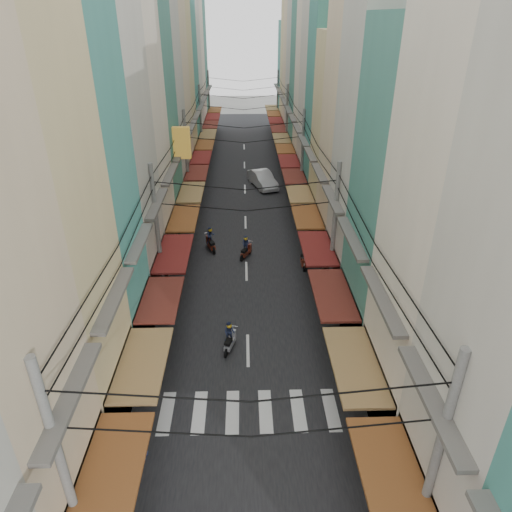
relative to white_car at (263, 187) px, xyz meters
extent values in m
plane|color=slate|center=(-1.75, -22.65, 0.00)|extent=(160.00, 160.00, 0.00)
cube|color=black|center=(-1.75, -2.65, 0.01)|extent=(10.00, 80.00, 0.02)
cube|color=gray|center=(-8.25, -2.65, 0.03)|extent=(3.00, 80.00, 0.06)
cube|color=gray|center=(4.75, -2.65, 0.03)|extent=(3.00, 80.00, 0.06)
cube|color=silver|center=(-5.25, -28.65, 0.03)|extent=(0.55, 2.40, 0.01)
cube|color=silver|center=(-3.85, -28.65, 0.03)|extent=(0.55, 2.40, 0.01)
cube|color=silver|center=(-2.45, -28.65, 0.03)|extent=(0.55, 2.40, 0.01)
cube|color=silver|center=(-1.05, -28.65, 0.03)|extent=(0.55, 2.40, 0.01)
cube|color=silver|center=(0.35, -28.65, 0.03)|extent=(0.55, 2.40, 0.01)
cube|color=silver|center=(1.75, -28.65, 0.03)|extent=(0.55, 2.40, 0.01)
cube|color=black|center=(-7.35, -33.62, 1.60)|extent=(1.20, 4.53, 3.20)
cube|color=brown|center=(-5.85, -33.62, 3.00)|extent=(1.80, 4.34, 0.12)
cube|color=#595651|center=(-6.50, -33.62, 6.00)|extent=(0.50, 4.24, 0.15)
cube|color=#CFB981|center=(-9.75, -28.91, 7.90)|extent=(6.00, 4.70, 15.81)
cube|color=black|center=(-7.35, -28.91, 1.60)|extent=(1.20, 4.52, 3.20)
cube|color=olive|center=(-5.85, -28.91, 3.00)|extent=(1.80, 4.33, 0.12)
cube|color=#595651|center=(-6.50, -28.91, 6.00)|extent=(0.50, 4.23, 0.15)
cube|color=teal|center=(-9.75, -24.41, 9.62)|extent=(6.00, 4.30, 19.25)
cube|color=black|center=(-7.35, -24.41, 1.60)|extent=(1.20, 4.13, 3.20)
cube|color=maroon|center=(-5.85, -24.41, 3.00)|extent=(1.80, 3.96, 0.12)
cube|color=#595651|center=(-6.50, -24.41, 6.00)|extent=(0.50, 3.87, 0.15)
cube|color=beige|center=(-9.75, -19.69, 10.47)|extent=(6.00, 5.14, 20.93)
cube|color=black|center=(-7.35, -19.69, 1.60)|extent=(1.20, 4.94, 3.20)
cube|color=maroon|center=(-5.85, -19.69, 3.00)|extent=(1.80, 4.73, 0.12)
cube|color=#595651|center=(-6.50, -19.69, 6.00)|extent=(0.50, 4.63, 0.15)
cube|color=beige|center=(-9.75, -14.64, 8.72)|extent=(6.00, 4.95, 17.43)
cube|color=black|center=(-7.35, -14.64, 1.60)|extent=(1.20, 4.75, 3.20)
cube|color=brown|center=(-5.85, -14.64, 3.00)|extent=(1.80, 4.56, 0.12)
cube|color=#595651|center=(-6.50, -14.64, 6.00)|extent=(0.50, 4.46, 0.15)
cube|color=#448476|center=(-9.75, -9.67, 8.16)|extent=(6.00, 4.99, 16.32)
cube|color=black|center=(-7.35, -9.67, 1.60)|extent=(1.20, 4.80, 3.20)
cube|color=olive|center=(-5.85, -9.67, 3.00)|extent=(1.80, 4.60, 0.12)
cube|color=#595651|center=(-6.50, -9.67, 6.00)|extent=(0.50, 4.50, 0.15)
cube|color=#B8B4A8|center=(-9.75, -4.85, 11.44)|extent=(6.00, 4.65, 22.87)
cube|color=black|center=(-7.35, -4.85, 1.60)|extent=(1.20, 4.46, 3.20)
cube|color=maroon|center=(-5.85, -4.85, 3.00)|extent=(1.80, 4.27, 0.12)
cube|color=#595651|center=(-6.50, -4.85, 6.00)|extent=(0.50, 4.18, 0.15)
cube|color=beige|center=(-9.75, -0.08, 10.29)|extent=(6.00, 4.89, 20.58)
cube|color=black|center=(-7.35, -0.08, 1.60)|extent=(1.20, 4.70, 3.20)
cube|color=maroon|center=(-5.85, -0.08, 3.00)|extent=(1.80, 4.50, 0.12)
cube|color=#595651|center=(-6.50, -0.08, 6.00)|extent=(0.50, 4.40, 0.15)
cube|color=#CFB981|center=(-9.75, 4.63, 9.22)|extent=(6.00, 4.52, 18.44)
cube|color=black|center=(-7.35, 4.63, 1.60)|extent=(1.20, 4.34, 3.20)
cube|color=brown|center=(-5.85, 4.63, 3.00)|extent=(1.80, 4.16, 0.12)
cube|color=#595651|center=(-6.50, 4.63, 6.00)|extent=(0.50, 4.07, 0.15)
cube|color=teal|center=(-9.75, 9.48, 10.31)|extent=(6.00, 5.20, 20.63)
cube|color=black|center=(-7.35, 9.48, 1.60)|extent=(1.20, 4.99, 3.20)
cube|color=olive|center=(-5.85, 9.48, 3.00)|extent=(1.80, 4.78, 0.12)
cube|color=#595651|center=(-6.50, 9.48, 6.00)|extent=(0.50, 4.68, 0.15)
cube|color=beige|center=(-9.75, 14.55, 11.85)|extent=(6.00, 4.94, 23.70)
cube|color=black|center=(-7.35, 14.55, 1.60)|extent=(1.20, 4.74, 3.20)
cube|color=maroon|center=(-5.85, 14.55, 3.00)|extent=(1.80, 4.55, 0.12)
cube|color=#595651|center=(-6.50, 14.55, 6.00)|extent=(0.50, 4.45, 0.15)
cube|color=beige|center=(-9.75, 19.50, 10.56)|extent=(6.00, 4.96, 21.12)
cube|color=black|center=(-7.35, 19.50, 1.60)|extent=(1.20, 4.76, 3.20)
cube|color=maroon|center=(-5.85, 19.50, 3.00)|extent=(1.80, 4.56, 0.12)
cube|color=#595651|center=(-6.50, 19.50, 6.00)|extent=(0.50, 4.46, 0.15)
cube|color=#448476|center=(-9.75, 24.50, 9.95)|extent=(6.00, 5.04, 19.90)
cube|color=black|center=(-7.35, 24.50, 1.60)|extent=(1.20, 4.84, 3.20)
cube|color=brown|center=(-5.85, 24.50, 3.00)|extent=(1.80, 4.64, 0.12)
cube|color=#595651|center=(-6.50, 24.50, 6.00)|extent=(0.50, 4.54, 0.15)
cube|color=brown|center=(-6.15, -10.65, 7.00)|extent=(1.20, 0.40, 2.20)
cube|color=black|center=(3.85, -34.05, 1.60)|extent=(1.20, 4.54, 3.20)
cube|color=brown|center=(2.35, -34.05, 3.00)|extent=(1.80, 4.35, 0.12)
cube|color=#595651|center=(3.00, -34.05, 6.00)|extent=(0.50, 4.25, 0.15)
cube|color=beige|center=(6.25, -29.20, 11.19)|extent=(6.00, 4.97, 22.38)
cube|color=black|center=(3.85, -29.20, 1.60)|extent=(1.20, 4.78, 3.20)
cube|color=olive|center=(2.35, -29.20, 3.00)|extent=(1.80, 4.58, 0.12)
cube|color=#595651|center=(3.00, -29.20, 6.00)|extent=(0.50, 4.48, 0.15)
cube|color=#448476|center=(6.25, -24.19, 7.54)|extent=(6.00, 5.03, 15.08)
cube|color=black|center=(3.85, -24.19, 1.60)|extent=(1.20, 4.83, 3.20)
cube|color=maroon|center=(2.35, -24.19, 3.00)|extent=(1.80, 4.63, 0.12)
cube|color=#595651|center=(3.00, -24.19, 6.00)|extent=(0.50, 4.53, 0.15)
cube|color=#B8B4A8|center=(6.25, -19.28, 10.83)|extent=(6.00, 4.79, 21.66)
cube|color=black|center=(3.85, -19.28, 1.60)|extent=(1.20, 4.60, 3.20)
cube|color=maroon|center=(2.35, -19.28, 3.00)|extent=(1.80, 4.41, 0.12)
cube|color=#595651|center=(3.00, -19.28, 6.00)|extent=(0.50, 4.31, 0.15)
cube|color=beige|center=(6.25, -14.62, 10.37)|extent=(6.00, 4.52, 20.74)
cube|color=black|center=(3.85, -14.62, 1.60)|extent=(1.20, 4.34, 3.20)
cube|color=brown|center=(2.35, -14.62, 3.00)|extent=(1.80, 4.16, 0.12)
cube|color=#595651|center=(3.00, -14.62, 6.00)|extent=(0.50, 4.07, 0.15)
cube|color=#CFB981|center=(6.25, -10.30, 7.06)|extent=(6.00, 4.12, 14.13)
cube|color=black|center=(3.85, -10.30, 1.60)|extent=(1.20, 3.96, 3.20)
cube|color=olive|center=(2.35, -10.30, 3.00)|extent=(1.80, 3.79, 0.12)
cube|color=#595651|center=(3.00, -10.30, 6.00)|extent=(0.50, 3.71, 0.15)
cube|color=teal|center=(6.25, -6.04, 8.84)|extent=(6.00, 4.40, 17.68)
cube|color=black|center=(3.85, -6.04, 1.60)|extent=(1.20, 4.23, 3.20)
cube|color=maroon|center=(2.35, -6.04, 3.00)|extent=(1.80, 4.05, 0.12)
cube|color=#595651|center=(3.00, -6.04, 6.00)|extent=(0.50, 3.96, 0.15)
cube|color=beige|center=(6.25, -1.52, 11.30)|extent=(6.00, 4.64, 22.59)
cube|color=black|center=(3.85, -1.52, 1.60)|extent=(1.20, 4.45, 3.20)
cube|color=maroon|center=(2.35, -1.52, 3.00)|extent=(1.80, 4.26, 0.12)
cube|color=#595651|center=(3.00, -1.52, 6.00)|extent=(0.50, 4.17, 0.15)
cube|color=beige|center=(6.25, 2.80, 10.63)|extent=(6.00, 4.00, 21.25)
cube|color=black|center=(3.85, 2.80, 1.60)|extent=(1.20, 3.84, 3.20)
cube|color=brown|center=(2.35, 2.80, 3.00)|extent=(1.80, 3.68, 0.12)
cube|color=#595651|center=(3.00, 2.80, 6.00)|extent=(0.50, 3.60, 0.15)
cube|color=#448476|center=(6.25, 7.31, 11.16)|extent=(6.00, 5.01, 22.33)
cube|color=black|center=(3.85, 7.31, 1.60)|extent=(1.20, 4.81, 3.20)
cube|color=olive|center=(2.35, 7.31, 3.00)|extent=(1.80, 4.61, 0.12)
cube|color=#595651|center=(3.00, 7.31, 6.00)|extent=(0.50, 4.51, 0.15)
cube|color=#B8B4A8|center=(6.25, 12.31, 9.86)|extent=(6.00, 5.00, 19.71)
cube|color=black|center=(3.85, 12.31, 1.60)|extent=(1.20, 4.80, 3.20)
cube|color=maroon|center=(2.35, 12.31, 3.00)|extent=(1.80, 4.60, 0.12)
cube|color=#595651|center=(3.00, 12.31, 6.00)|extent=(0.50, 4.50, 0.15)
cube|color=beige|center=(6.25, 16.97, 8.43)|extent=(6.00, 4.32, 16.86)
cube|color=black|center=(3.85, 16.97, 1.60)|extent=(1.20, 4.15, 3.20)
cube|color=maroon|center=(2.35, 16.97, 3.00)|extent=(1.80, 3.97, 0.12)
cube|color=#595651|center=(3.00, 16.97, 6.00)|extent=(0.50, 3.89, 0.15)
cube|color=#CFB981|center=(6.25, 21.30, 9.98)|extent=(6.00, 4.33, 19.96)
cube|color=black|center=(3.85, 21.30, 1.60)|extent=(1.20, 4.16, 3.20)
cube|color=brown|center=(2.35, 21.30, 3.00)|extent=(1.80, 3.99, 0.12)
cube|color=#595651|center=(3.00, 21.30, 6.00)|extent=(0.50, 3.90, 0.15)
cube|color=teal|center=(6.25, 25.90, 7.17)|extent=(6.00, 4.88, 14.34)
cube|color=black|center=(3.85, 25.90, 1.60)|extent=(1.20, 4.68, 3.20)
cube|color=olive|center=(2.35, 25.90, 3.00)|extent=(1.80, 4.49, 0.12)
cube|color=#595651|center=(3.00, 25.90, 6.00)|extent=(0.50, 4.39, 0.15)
cylinder|color=slate|center=(-6.65, -34.65, 4.10)|extent=(0.26, 0.26, 8.20)
cylinder|color=slate|center=(3.15, -34.65, 4.10)|extent=(0.26, 0.26, 8.20)
cylinder|color=slate|center=(-6.65, -19.65, 4.10)|extent=(0.26, 0.26, 8.20)
cylinder|color=slate|center=(3.15, -19.65, 4.10)|extent=(0.26, 0.26, 8.20)
cylinder|color=slate|center=(-6.65, -4.65, 4.10)|extent=(0.26, 0.26, 8.20)
cylinder|color=slate|center=(3.15, -4.65, 4.10)|extent=(0.26, 0.26, 8.20)
cylinder|color=slate|center=(-6.65, 10.35, 4.10)|extent=(0.26, 0.26, 8.20)
cylinder|color=slate|center=(3.15, 10.35, 4.10)|extent=(0.26, 0.26, 8.20)
cylinder|color=slate|center=(-6.65, 25.35, 4.10)|extent=(0.26, 0.26, 8.20)
cylinder|color=slate|center=(3.15, 25.35, 4.10)|extent=(0.26, 0.26, 8.20)
imported|color=silver|center=(0.00, 0.00, 0.00)|extent=(5.89, 3.73, 1.94)
imported|color=black|center=(3.89, -21.40, 0.00)|extent=(1.72, 0.91, 1.13)
cylinder|color=black|center=(-2.64, -23.96, 0.23)|extent=(0.09, 0.47, 0.47)
cylinder|color=black|center=(-2.64, -25.13, 0.23)|extent=(0.09, 0.47, 0.47)
cube|color=#9997A0|center=(-2.64, -24.54, 0.38)|extent=(0.31, 1.04, 0.25)
cube|color=black|center=(-2.64, -24.77, 0.65)|extent=(0.29, 0.50, 0.16)
cube|color=#9997A0|center=(-2.64, -24.05, 0.59)|extent=(0.27, 0.25, 0.50)
imported|color=#212A4D|center=(-2.64, -24.54, 0.50)|extent=(0.48, 0.34, 1.20)
sphere|color=gold|center=(-2.64, -24.54, 1.40)|extent=(0.25, 0.25, 0.25)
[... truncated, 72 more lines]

